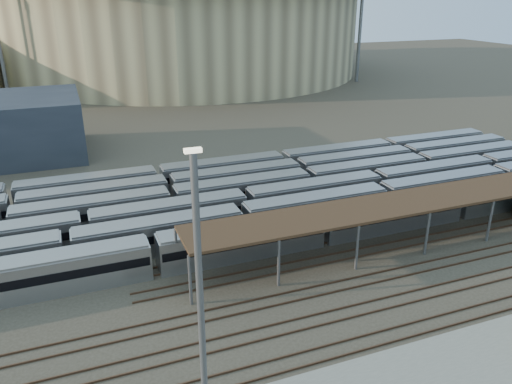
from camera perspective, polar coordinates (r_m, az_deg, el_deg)
name	(u,v)px	position (r m, az deg, el deg)	size (l,w,h in m)	color
ground	(278,294)	(47.69, 2.55, -11.53)	(420.00, 420.00, 0.00)	#383026
subway_trains	(215,204)	(62.04, -4.75, -1.37)	(126.30, 23.90, 3.60)	#A5A5A9
inspection_shed	(446,197)	(59.50, 20.85, -0.54)	(60.30, 6.00, 5.30)	#5E5F63
empty_tracks	(302,324)	(43.94, 5.23, -14.75)	(170.00, 9.62, 0.18)	#4C3323
stadium	(183,22)	(181.35, -8.32, 18.64)	(124.00, 124.00, 32.50)	tan
floodlight_2	(361,12)	(161.40, 11.95, 19.52)	(4.00, 1.00, 38.40)	#5E5F63
floodlight_3	(71,9)	(196.51, -20.39, 19.04)	(4.00, 1.00, 38.40)	#5E5F63
yard_light_pole	(202,328)	(26.96, -6.23, -15.17)	(0.81, 0.36, 19.59)	#5E5F63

